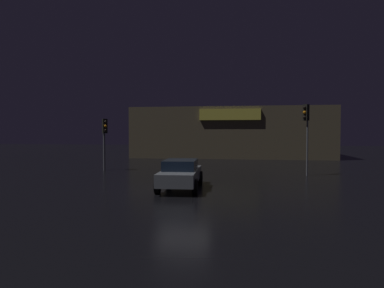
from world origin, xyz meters
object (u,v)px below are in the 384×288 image
object	(u,v)px
store_building	(232,133)
traffic_signal_main	(306,122)
traffic_signal_cross_left	(105,134)
car_near	(181,173)

from	to	relation	value
store_building	traffic_signal_main	bearing A→B (deg)	-73.33
traffic_signal_cross_left	car_near	world-z (taller)	traffic_signal_cross_left
store_building	traffic_signal_main	size ratio (longest dim) A/B	4.77
traffic_signal_main	store_building	bearing A→B (deg)	106.67
car_near	store_building	bearing A→B (deg)	86.27
store_building	car_near	xyz separation A→B (m)	(-1.57, -24.13, -1.98)
store_building	car_near	bearing A→B (deg)	-93.73
traffic_signal_cross_left	car_near	size ratio (longest dim) A/B	0.80
traffic_signal_main	traffic_signal_cross_left	bearing A→B (deg)	175.83
store_building	traffic_signal_cross_left	world-z (taller)	store_building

